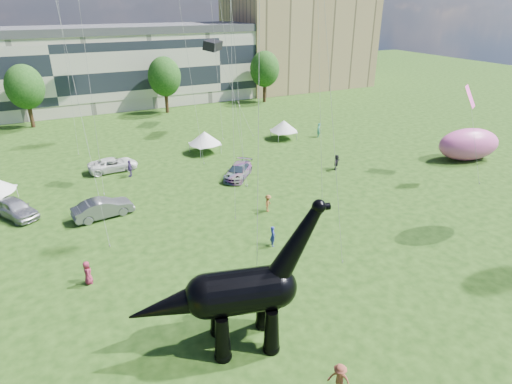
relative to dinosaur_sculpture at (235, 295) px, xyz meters
name	(u,v)px	position (x,y,z in m)	size (l,w,h in m)	color
ground	(285,332)	(2.80, -0.54, -3.21)	(220.00, 220.00, 0.00)	#16330C
terrace_row	(52,74)	(-5.20, 61.46, 2.79)	(78.00, 11.00, 12.00)	beige
apartment_block	(298,31)	(42.80, 64.46, 7.79)	(28.00, 18.00, 22.00)	tan
tree_mid_left	(24,83)	(-9.20, 52.46, 3.08)	(5.20, 5.20, 9.44)	#382314
tree_mid_right	(164,73)	(10.80, 52.46, 3.08)	(5.20, 5.20, 9.44)	#382314
tree_far_right	(265,66)	(28.80, 52.46, 3.08)	(5.20, 5.20, 9.44)	#382314
dinosaur_sculpture	(235,295)	(0.00, 0.00, 0.00)	(10.40, 4.08, 8.50)	black
car_silver	(15,208)	(-10.93, 21.82, -2.38)	(1.95, 4.84, 1.65)	#B5B5BA
car_grey	(103,208)	(-4.20, 18.53, -2.39)	(1.74, 5.00, 1.65)	slate
car_white	(113,165)	(-1.62, 29.30, -2.49)	(2.38, 5.17, 1.44)	white
car_dark	(238,171)	(9.77, 21.51, -2.49)	(2.01, 4.95, 1.44)	#595960
gazebo_near	(205,138)	(9.42, 30.60, -1.35)	(4.35, 4.35, 2.65)	silver
gazebo_far	(284,126)	(20.77, 31.34, -1.46)	(3.90, 3.90, 2.50)	silver
inflatable_pink	(469,144)	(35.81, 14.83, -1.37)	(7.38, 3.69, 3.69)	#E157AA
visitors	(171,218)	(0.48, 14.12, -2.36)	(52.73, 36.14, 1.89)	navy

